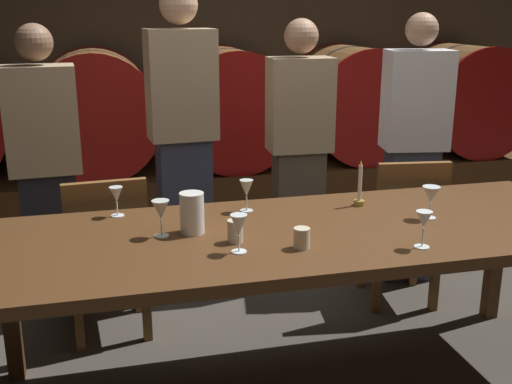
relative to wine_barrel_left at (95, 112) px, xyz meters
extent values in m
cube|color=#473A2D|center=(1.03, 0.55, 0.35)|extent=(7.16, 0.24, 2.56)
cube|color=#4C2D16|center=(1.03, 0.00, -0.69)|extent=(6.44, 0.90, 0.48)
cylinder|color=brown|center=(0.00, 0.00, 0.00)|extent=(0.90, 0.79, 0.90)
cylinder|color=#B21C16|center=(0.00, -0.41, 0.00)|extent=(0.92, 0.03, 0.92)
cylinder|color=#B21C16|center=(0.00, 0.41, 0.00)|extent=(0.92, 0.03, 0.92)
cylinder|color=#2D2D33|center=(0.00, 0.00, 0.00)|extent=(0.91, 0.04, 0.91)
cylinder|color=brown|center=(1.01, 0.00, 0.00)|extent=(0.90, 0.79, 0.90)
cylinder|color=#9E1411|center=(1.01, -0.41, 0.00)|extent=(0.92, 0.03, 0.92)
cylinder|color=#9E1411|center=(1.01, 0.41, 0.00)|extent=(0.92, 0.03, 0.92)
cylinder|color=#2D2D33|center=(1.01, 0.00, 0.00)|extent=(0.91, 0.04, 0.91)
cylinder|color=brown|center=(2.05, 0.00, 0.00)|extent=(0.90, 0.79, 0.90)
cylinder|color=#9E1411|center=(2.05, -0.41, 0.00)|extent=(0.92, 0.03, 0.92)
cylinder|color=#9E1411|center=(2.05, 0.41, 0.00)|extent=(0.92, 0.03, 0.92)
cylinder|color=#2D2D33|center=(2.05, 0.00, 0.00)|extent=(0.91, 0.04, 0.91)
cylinder|color=brown|center=(3.05, 0.00, 0.00)|extent=(0.90, 0.79, 0.90)
cylinder|color=maroon|center=(3.05, -0.41, 0.00)|extent=(0.92, 0.03, 0.92)
cylinder|color=maroon|center=(3.05, 0.41, 0.00)|extent=(0.92, 0.03, 0.92)
cylinder|color=#2D2D33|center=(3.05, 0.00, 0.00)|extent=(0.91, 0.04, 0.91)
cube|color=#4C2D16|center=(0.84, -2.40, -0.18)|extent=(2.67, 0.93, 0.05)
cube|color=#4C2D16|center=(-0.42, -2.00, -0.57)|extent=(0.07, 0.07, 0.72)
cube|color=#4C2D16|center=(2.09, -2.00, -0.57)|extent=(0.07, 0.07, 0.72)
cube|color=brown|center=(0.02, -1.64, -0.49)|extent=(0.43, 0.43, 0.04)
cube|color=brown|center=(0.03, -1.82, -0.26)|extent=(0.40, 0.07, 0.42)
cube|color=brown|center=(0.18, -1.46, -0.72)|extent=(0.05, 0.05, 0.42)
cube|color=brown|center=(-0.16, -1.48, -0.72)|extent=(0.05, 0.05, 0.42)
cube|color=brown|center=(0.20, -1.80, -0.72)|extent=(0.05, 0.05, 0.42)
cube|color=brown|center=(-0.14, -1.82, -0.72)|extent=(0.05, 0.05, 0.42)
cube|color=brown|center=(1.68, -1.66, -0.49)|extent=(0.45, 0.45, 0.04)
cube|color=brown|center=(1.66, -1.84, -0.26)|extent=(0.40, 0.09, 0.42)
cube|color=brown|center=(1.87, -1.51, -0.72)|extent=(0.05, 0.05, 0.42)
cube|color=brown|center=(1.53, -1.47, -0.72)|extent=(0.05, 0.05, 0.42)
cube|color=brown|center=(1.83, -1.85, -0.72)|extent=(0.05, 0.05, 0.42)
cube|color=brown|center=(1.49, -1.80, -0.72)|extent=(0.05, 0.05, 0.42)
cube|color=black|center=(-0.27, -1.26, -0.53)|extent=(0.31, 0.22, 0.80)
cube|color=tan|center=(-0.27, -1.26, 0.16)|extent=(0.39, 0.26, 0.58)
sphere|color=#8C664C|center=(-0.27, -1.26, 0.57)|extent=(0.20, 0.20, 0.20)
cube|color=#33384C|center=(0.49, -1.24, -0.45)|extent=(0.31, 0.22, 0.95)
cube|color=tan|center=(0.49, -1.24, 0.33)|extent=(0.40, 0.27, 0.61)
sphere|color=#D8A884|center=(0.49, -1.24, 0.76)|extent=(0.21, 0.21, 0.21)
cube|color=brown|center=(1.21, -1.19, -0.51)|extent=(0.31, 0.21, 0.83)
cube|color=tan|center=(1.21, -1.19, 0.18)|extent=(0.39, 0.26, 0.56)
sphere|color=tan|center=(1.21, -1.19, 0.59)|extent=(0.20, 0.20, 0.20)
cube|color=#33384C|center=(1.88, -1.38, -0.50)|extent=(0.33, 0.25, 0.85)
cube|color=silver|center=(1.88, -1.38, 0.22)|extent=(0.42, 0.30, 0.59)
sphere|color=tan|center=(1.88, -1.38, 0.63)|extent=(0.19, 0.19, 0.19)
cylinder|color=olive|center=(1.20, -2.15, -0.14)|extent=(0.05, 0.05, 0.02)
cylinder|color=#EDE5CC|center=(1.20, -2.15, -0.05)|extent=(0.02, 0.02, 0.17)
cone|color=yellow|center=(1.20, -2.15, 0.05)|extent=(0.01, 0.01, 0.02)
cylinder|color=white|center=(0.38, -2.33, -0.07)|extent=(0.10, 0.10, 0.17)
cylinder|color=white|center=(0.09, -2.03, -0.16)|extent=(0.06, 0.06, 0.00)
cylinder|color=white|center=(0.09, -2.03, -0.12)|extent=(0.01, 0.01, 0.06)
cone|color=white|center=(0.09, -2.03, -0.06)|extent=(0.06, 0.06, 0.07)
cylinder|color=silver|center=(0.25, -2.34, -0.16)|extent=(0.06, 0.06, 0.00)
cylinder|color=silver|center=(0.25, -2.34, -0.12)|extent=(0.01, 0.01, 0.07)
cone|color=silver|center=(0.25, -2.34, -0.04)|extent=(0.07, 0.07, 0.08)
cylinder|color=white|center=(0.52, -2.59, -0.16)|extent=(0.06, 0.06, 0.00)
cylinder|color=white|center=(0.52, -2.59, -0.12)|extent=(0.01, 0.01, 0.06)
cone|color=white|center=(0.52, -2.59, -0.05)|extent=(0.07, 0.07, 0.08)
cylinder|color=silver|center=(0.67, -2.10, -0.16)|extent=(0.06, 0.06, 0.00)
cylinder|color=silver|center=(0.67, -2.10, -0.12)|extent=(0.01, 0.01, 0.06)
cone|color=silver|center=(0.67, -2.10, -0.05)|extent=(0.06, 0.06, 0.08)
cylinder|color=white|center=(1.23, -2.71, -0.16)|extent=(0.06, 0.06, 0.00)
cylinder|color=white|center=(1.23, -2.71, -0.11)|extent=(0.01, 0.01, 0.08)
cone|color=white|center=(1.23, -2.71, -0.04)|extent=(0.06, 0.06, 0.07)
cylinder|color=white|center=(1.43, -2.40, -0.16)|extent=(0.06, 0.06, 0.00)
cylinder|color=white|center=(1.43, -2.40, -0.12)|extent=(0.01, 0.01, 0.07)
cone|color=white|center=(1.43, -2.40, -0.05)|extent=(0.08, 0.08, 0.08)
cylinder|color=beige|center=(0.53, -2.48, -0.11)|extent=(0.06, 0.06, 0.09)
cylinder|color=beige|center=(0.77, -2.61, -0.12)|extent=(0.06, 0.06, 0.08)
camera|label=1|loc=(0.05, -4.76, 0.74)|focal=43.57mm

